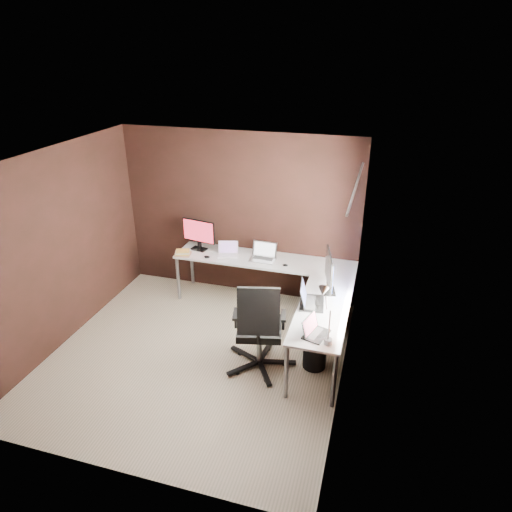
{
  "coord_description": "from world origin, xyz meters",
  "views": [
    {
      "loc": [
        2.02,
        -4.29,
        3.62
      ],
      "look_at": [
        0.5,
        0.95,
        1.03
      ],
      "focal_mm": 32.0,
      "sensor_mm": 36.0,
      "label": 1
    }
  ],
  "objects_px": {
    "wastebasket": "(315,355)",
    "book_stack": "(183,253)",
    "monitor_left": "(199,233)",
    "monitor_right": "(329,271)",
    "laptop_silver": "(263,256)",
    "desk_lamp": "(325,307)",
    "drawer_pedestal": "(324,306)",
    "office_chair": "(259,343)",
    "laptop_black_big": "(309,299)",
    "laptop_white": "(228,252)",
    "laptop_black_small": "(314,331)"
  },
  "relations": [
    {
      "from": "wastebasket",
      "to": "book_stack",
      "type": "bearing_deg",
      "value": 153.56
    },
    {
      "from": "book_stack",
      "to": "wastebasket",
      "type": "bearing_deg",
      "value": -26.44
    },
    {
      "from": "monitor_left",
      "to": "monitor_right",
      "type": "distance_m",
      "value": 2.2
    },
    {
      "from": "laptop_silver",
      "to": "desk_lamp",
      "type": "height_order",
      "value": "desk_lamp"
    },
    {
      "from": "monitor_right",
      "to": "book_stack",
      "type": "relative_size",
      "value": 2.42
    },
    {
      "from": "wastebasket",
      "to": "drawer_pedestal",
      "type": "bearing_deg",
      "value": 91.75
    },
    {
      "from": "drawer_pedestal",
      "to": "office_chair",
      "type": "height_order",
      "value": "office_chair"
    },
    {
      "from": "drawer_pedestal",
      "to": "book_stack",
      "type": "relative_size",
      "value": 2.32
    },
    {
      "from": "drawer_pedestal",
      "to": "monitor_right",
      "type": "relative_size",
      "value": 0.96
    },
    {
      "from": "laptop_black_big",
      "to": "wastebasket",
      "type": "distance_m",
      "value": 0.68
    },
    {
      "from": "laptop_silver",
      "to": "monitor_right",
      "type": "bearing_deg",
      "value": -31.43
    },
    {
      "from": "laptop_black_big",
      "to": "desk_lamp",
      "type": "height_order",
      "value": "desk_lamp"
    },
    {
      "from": "office_chair",
      "to": "wastebasket",
      "type": "relative_size",
      "value": 3.68
    },
    {
      "from": "laptop_white",
      "to": "laptop_black_big",
      "type": "relative_size",
      "value": 0.76
    },
    {
      "from": "laptop_white",
      "to": "office_chair",
      "type": "height_order",
      "value": "office_chair"
    },
    {
      "from": "drawer_pedestal",
      "to": "laptop_white",
      "type": "distance_m",
      "value": 1.62
    },
    {
      "from": "laptop_white",
      "to": "laptop_black_big",
      "type": "xyz_separation_m",
      "value": [
        1.4,
        -1.04,
        0.01
      ]
    },
    {
      "from": "office_chair",
      "to": "laptop_silver",
      "type": "bearing_deg",
      "value": 90.66
    },
    {
      "from": "laptop_white",
      "to": "laptop_silver",
      "type": "distance_m",
      "value": 0.54
    },
    {
      "from": "monitor_left",
      "to": "office_chair",
      "type": "xyz_separation_m",
      "value": [
        1.39,
        -1.56,
        -0.64
      ]
    },
    {
      "from": "monitor_right",
      "to": "laptop_white",
      "type": "relative_size",
      "value": 1.85
    },
    {
      "from": "monitor_right",
      "to": "office_chair",
      "type": "xyz_separation_m",
      "value": [
        -0.68,
        -0.79,
        -0.67
      ]
    },
    {
      "from": "laptop_white",
      "to": "book_stack",
      "type": "relative_size",
      "value": 1.3
    },
    {
      "from": "drawer_pedestal",
      "to": "wastebasket",
      "type": "bearing_deg",
      "value": -88.25
    },
    {
      "from": "laptop_silver",
      "to": "laptop_black_small",
      "type": "xyz_separation_m",
      "value": [
        1.02,
        -1.67,
        -0.01
      ]
    },
    {
      "from": "desk_lamp",
      "to": "laptop_black_small",
      "type": "bearing_deg",
      "value": 125.65
    },
    {
      "from": "laptop_black_small",
      "to": "wastebasket",
      "type": "relative_size",
      "value": 1.1
    },
    {
      "from": "book_stack",
      "to": "wastebasket",
      "type": "distance_m",
      "value": 2.52
    },
    {
      "from": "book_stack",
      "to": "desk_lamp",
      "type": "height_order",
      "value": "desk_lamp"
    },
    {
      "from": "drawer_pedestal",
      "to": "book_stack",
      "type": "bearing_deg",
      "value": 176.03
    },
    {
      "from": "monitor_right",
      "to": "laptop_black_big",
      "type": "distance_m",
      "value": 0.46
    },
    {
      "from": "monitor_left",
      "to": "wastebasket",
      "type": "xyz_separation_m",
      "value": [
        2.03,
        -1.35,
        -0.83
      ]
    },
    {
      "from": "office_chair",
      "to": "book_stack",
      "type": "bearing_deg",
      "value": 127.26
    },
    {
      "from": "laptop_silver",
      "to": "wastebasket",
      "type": "relative_size",
      "value": 1.15
    },
    {
      "from": "laptop_black_big",
      "to": "book_stack",
      "type": "bearing_deg",
      "value": 60.0
    },
    {
      "from": "drawer_pedestal",
      "to": "book_stack",
      "type": "height_order",
      "value": "book_stack"
    },
    {
      "from": "laptop_white",
      "to": "book_stack",
      "type": "distance_m",
      "value": 0.67
    },
    {
      "from": "drawer_pedestal",
      "to": "office_chair",
      "type": "distance_m",
      "value": 1.3
    },
    {
      "from": "book_stack",
      "to": "laptop_silver",
      "type": "bearing_deg",
      "value": 9.68
    },
    {
      "from": "laptop_silver",
      "to": "book_stack",
      "type": "xyz_separation_m",
      "value": [
        -1.19,
        -0.2,
        -0.02
      ]
    },
    {
      "from": "laptop_white",
      "to": "book_stack",
      "type": "bearing_deg",
      "value": -179.18
    },
    {
      "from": "laptop_black_small",
      "to": "office_chair",
      "type": "height_order",
      "value": "office_chair"
    },
    {
      "from": "monitor_left",
      "to": "office_chair",
      "type": "relative_size",
      "value": 0.45
    },
    {
      "from": "laptop_black_big",
      "to": "office_chair",
      "type": "xyz_separation_m",
      "value": [
        -0.5,
        -0.44,
        -0.43
      ]
    },
    {
      "from": "laptop_silver",
      "to": "laptop_black_big",
      "type": "relative_size",
      "value": 0.85
    },
    {
      "from": "laptop_white",
      "to": "laptop_black_small",
      "type": "relative_size",
      "value": 0.93
    },
    {
      "from": "monitor_right",
      "to": "laptop_black_small",
      "type": "distance_m",
      "value": 1.0
    },
    {
      "from": "monitor_right",
      "to": "laptop_black_big",
      "type": "bearing_deg",
      "value": 139.16
    },
    {
      "from": "drawer_pedestal",
      "to": "office_chair",
      "type": "xyz_separation_m",
      "value": [
        -0.61,
        -1.14,
        0.05
      ]
    },
    {
      "from": "drawer_pedestal",
      "to": "wastebasket",
      "type": "height_order",
      "value": "drawer_pedestal"
    }
  ]
}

